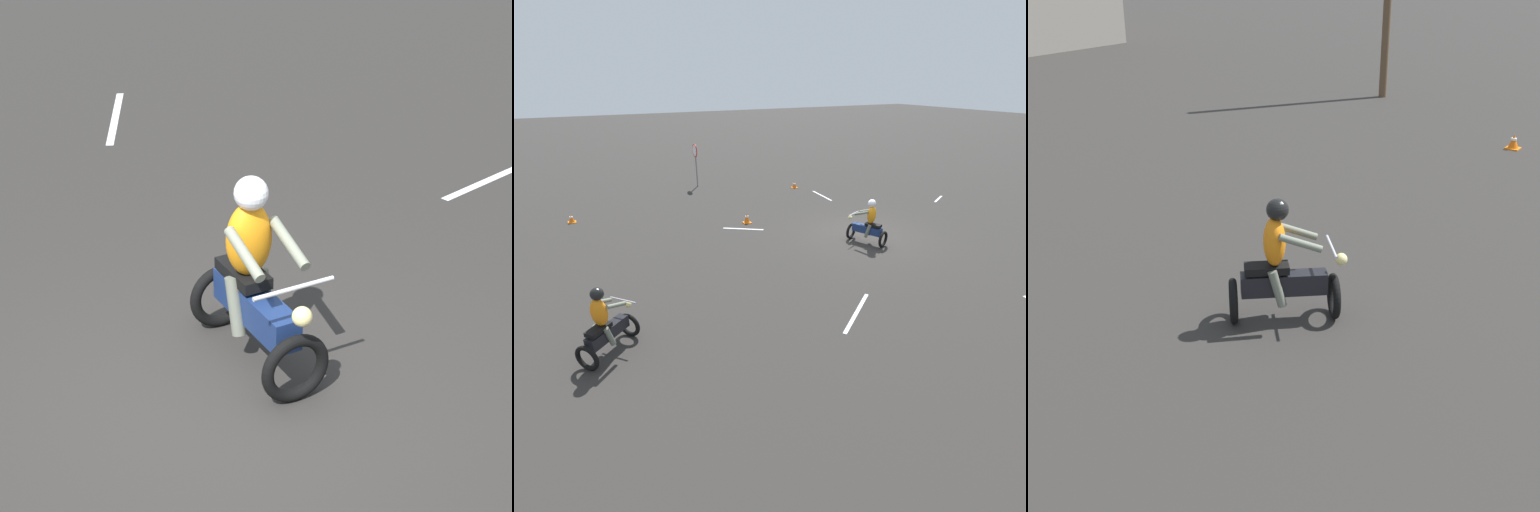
# 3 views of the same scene
# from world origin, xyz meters

# --- Properties ---
(motorcycle_rider_background) EXTENTS (1.37, 1.45, 1.66)m
(motorcycle_rider_background) POSITION_xyz_m (-3.00, 9.58, 0.73)
(motorcycle_rider_background) COLOR black
(motorcycle_rider_background) RESTS_ON ground
(traffic_cone_mid_left) EXTENTS (0.32, 0.32, 0.35)m
(traffic_cone_mid_left) POSITION_xyz_m (6.88, 9.79, 0.17)
(traffic_cone_mid_left) COLOR orange
(traffic_cone_mid_left) RESTS_ON ground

